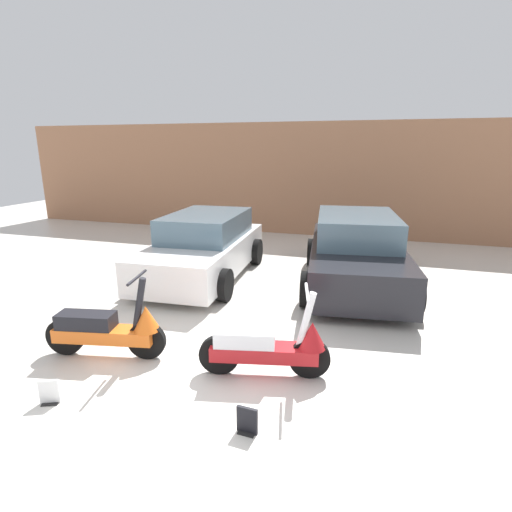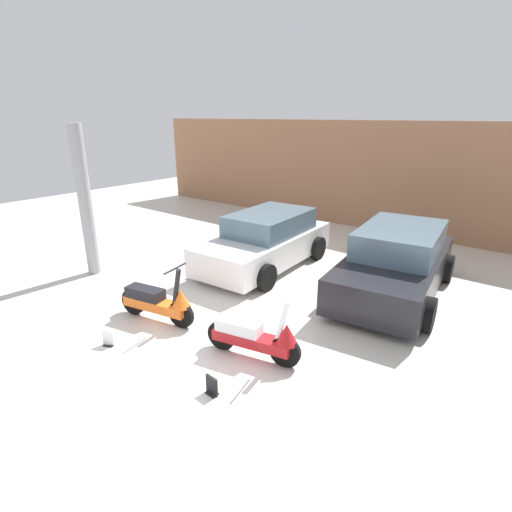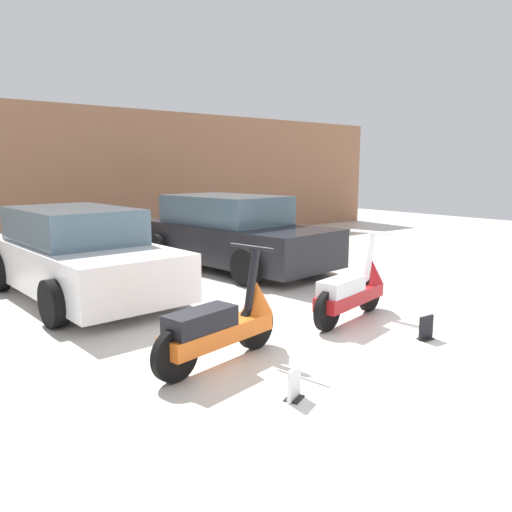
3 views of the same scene
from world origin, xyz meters
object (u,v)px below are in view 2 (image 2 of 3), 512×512
at_px(placard_near_left_scooter, 108,339).
at_px(placard_near_right_scooter, 212,386).
at_px(car_rear_left, 266,241).
at_px(support_column_side, 85,202).
at_px(scooter_front_left, 159,301).
at_px(car_rear_center, 396,263).
at_px(scooter_front_right, 256,336).

distance_m(placard_near_left_scooter, placard_near_right_scooter, 2.07).
distance_m(car_rear_left, support_column_side, 4.06).
bearing_deg(car_rear_left, scooter_front_left, 0.34).
bearing_deg(car_rear_center, placard_near_left_scooter, -37.37).
bearing_deg(support_column_side, placard_near_left_scooter, -27.28).
distance_m(car_rear_left, car_rear_center, 2.96).
height_order(car_rear_left, car_rear_center, car_rear_center).
relative_size(placard_near_left_scooter, placard_near_right_scooter, 1.00).
bearing_deg(placard_near_left_scooter, scooter_front_left, 89.37).
xyz_separation_m(car_rear_left, car_rear_center, (2.93, 0.37, 0.03)).
xyz_separation_m(car_rear_left, support_column_side, (-2.76, -2.79, 1.02)).
xyz_separation_m(scooter_front_left, car_rear_left, (-0.21, 3.32, 0.22)).
xyz_separation_m(scooter_front_right, car_rear_center, (0.72, 3.53, 0.26)).
relative_size(scooter_front_right, support_column_side, 0.46).
bearing_deg(scooter_front_left, placard_near_left_scooter, -101.98).
distance_m(scooter_front_right, placard_near_left_scooter, 2.34).
relative_size(scooter_front_right, placard_near_right_scooter, 5.69).
bearing_deg(car_rear_center, placard_near_right_scooter, -15.53).
xyz_separation_m(car_rear_center, placard_near_right_scooter, (-0.66, -4.52, -0.52)).
height_order(placard_near_right_scooter, support_column_side, support_column_side).
distance_m(scooter_front_right, placard_near_right_scooter, 1.02).
bearing_deg(car_rear_left, support_column_side, -48.04).
bearing_deg(scooter_front_right, car_rear_left, 112.51).
xyz_separation_m(scooter_front_right, placard_near_left_scooter, (-2.01, -1.16, -0.26)).
height_order(scooter_front_left, car_rear_center, car_rear_center).
bearing_deg(scooter_front_right, placard_near_right_scooter, -99.47).
bearing_deg(placard_near_left_scooter, car_rear_center, 59.78).
bearing_deg(car_rear_center, scooter_front_left, -43.53).
relative_size(scooter_front_left, placard_near_left_scooter, 5.84).
height_order(scooter_front_left, car_rear_left, car_rear_left).
xyz_separation_m(placard_near_left_scooter, placard_near_right_scooter, (2.07, 0.17, 0.00)).
bearing_deg(car_rear_center, scooter_front_right, -18.63).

